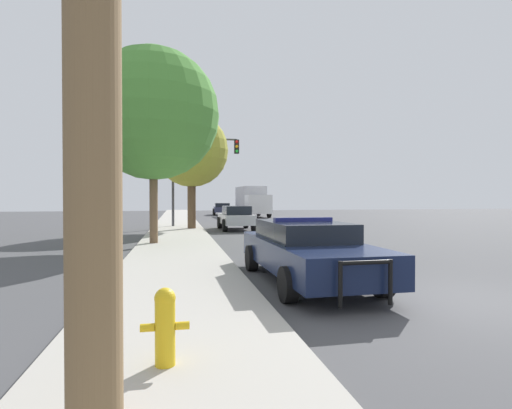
{
  "coord_description": "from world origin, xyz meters",
  "views": [
    {
      "loc": [
        -5.1,
        -6.26,
        1.87
      ],
      "look_at": [
        -0.2,
        18.46,
        1.47
      ],
      "focal_mm": 28.0,
      "sensor_mm": 36.0,
      "label": 1
    }
  ],
  "objects_px": {
    "tree_sidewalk_near": "(153,114)",
    "fire_hydrant": "(165,324)",
    "traffic_light": "(199,162)",
    "car_background_distant": "(222,209)",
    "tree_sidewalk_mid": "(192,151)",
    "traffic_cone": "(92,390)",
    "police_car": "(306,249)",
    "box_truck": "(252,201)",
    "car_background_midblock": "(236,217)"
  },
  "relations": [
    {
      "from": "traffic_light",
      "to": "tree_sidewalk_mid",
      "type": "height_order",
      "value": "tree_sidewalk_mid"
    },
    {
      "from": "police_car",
      "to": "box_truck",
      "type": "bearing_deg",
      "value": -99.45
    },
    {
      "from": "police_car",
      "to": "traffic_cone",
      "type": "distance_m",
      "value": 6.36
    },
    {
      "from": "car_background_midblock",
      "to": "tree_sidewalk_mid",
      "type": "distance_m",
      "value": 4.66
    },
    {
      "from": "box_truck",
      "to": "tree_sidewalk_near",
      "type": "xyz_separation_m",
      "value": [
        -8.39,
        -23.97,
        3.5
      ]
    },
    {
      "from": "police_car",
      "to": "box_truck",
      "type": "height_order",
      "value": "box_truck"
    },
    {
      "from": "tree_sidewalk_near",
      "to": "traffic_cone",
      "type": "bearing_deg",
      "value": -88.88
    },
    {
      "from": "tree_sidewalk_near",
      "to": "car_background_distant",
      "type": "bearing_deg",
      "value": 78.42
    },
    {
      "from": "tree_sidewalk_near",
      "to": "car_background_midblock",
      "type": "bearing_deg",
      "value": 59.55
    },
    {
      "from": "police_car",
      "to": "box_truck",
      "type": "relative_size",
      "value": 0.72
    },
    {
      "from": "fire_hydrant",
      "to": "car_background_distant",
      "type": "distance_m",
      "value": 40.52
    },
    {
      "from": "tree_sidewalk_mid",
      "to": "traffic_cone",
      "type": "relative_size",
      "value": 12.55
    },
    {
      "from": "police_car",
      "to": "traffic_cone",
      "type": "xyz_separation_m",
      "value": [
        -3.48,
        -5.32,
        -0.33
      ]
    },
    {
      "from": "police_car",
      "to": "tree_sidewalk_near",
      "type": "bearing_deg",
      "value": -64.44
    },
    {
      "from": "traffic_light",
      "to": "car_background_distant",
      "type": "bearing_deg",
      "value": 79.33
    },
    {
      "from": "traffic_light",
      "to": "traffic_cone",
      "type": "height_order",
      "value": "traffic_light"
    },
    {
      "from": "tree_sidewalk_near",
      "to": "police_car",
      "type": "bearing_deg",
      "value": -63.42
    },
    {
      "from": "fire_hydrant",
      "to": "traffic_cone",
      "type": "xyz_separation_m",
      "value": [
        -0.52,
        -1.01,
        -0.16
      ]
    },
    {
      "from": "car_background_distant",
      "to": "tree_sidewalk_mid",
      "type": "bearing_deg",
      "value": -97.49
    },
    {
      "from": "police_car",
      "to": "tree_sidewalk_mid",
      "type": "relative_size",
      "value": 0.81
    },
    {
      "from": "fire_hydrant",
      "to": "tree_sidewalk_mid",
      "type": "xyz_separation_m",
      "value": [
        0.95,
        19.15,
        4.06
      ]
    },
    {
      "from": "police_car",
      "to": "car_background_distant",
      "type": "distance_m",
      "value": 35.96
    },
    {
      "from": "box_truck",
      "to": "tree_sidewalk_near",
      "type": "height_order",
      "value": "tree_sidewalk_near"
    },
    {
      "from": "car_background_midblock",
      "to": "tree_sidewalk_near",
      "type": "xyz_separation_m",
      "value": [
        -4.31,
        -7.34,
        4.38
      ]
    },
    {
      "from": "car_background_distant",
      "to": "tree_sidewalk_mid",
      "type": "height_order",
      "value": "tree_sidewalk_mid"
    },
    {
      "from": "box_truck",
      "to": "fire_hydrant",
      "type": "bearing_deg",
      "value": 76.92
    },
    {
      "from": "traffic_light",
      "to": "traffic_cone",
      "type": "xyz_separation_m",
      "value": [
        -2.01,
        -22.3,
        -3.74
      ]
    },
    {
      "from": "traffic_light",
      "to": "tree_sidewalk_near",
      "type": "bearing_deg",
      "value": -103.36
    },
    {
      "from": "box_truck",
      "to": "tree_sidewalk_mid",
      "type": "relative_size",
      "value": 1.14
    },
    {
      "from": "car_background_distant",
      "to": "tree_sidewalk_near",
      "type": "xyz_separation_m",
      "value": [
        -5.83,
        -28.44,
        4.41
      ]
    },
    {
      "from": "fire_hydrant",
      "to": "tree_sidewalk_mid",
      "type": "relative_size",
      "value": 0.12
    },
    {
      "from": "tree_sidewalk_near",
      "to": "fire_hydrant",
      "type": "bearing_deg",
      "value": -86.26
    },
    {
      "from": "car_background_midblock",
      "to": "traffic_cone",
      "type": "xyz_separation_m",
      "value": [
        -4.06,
        -20.11,
        -0.36
      ]
    },
    {
      "from": "fire_hydrant",
      "to": "box_truck",
      "type": "height_order",
      "value": "box_truck"
    },
    {
      "from": "tree_sidewalk_mid",
      "to": "tree_sidewalk_near",
      "type": "relative_size",
      "value": 0.88
    },
    {
      "from": "fire_hydrant",
      "to": "traffic_light",
      "type": "xyz_separation_m",
      "value": [
        1.49,
        21.28,
        3.58
      ]
    },
    {
      "from": "fire_hydrant",
      "to": "traffic_light",
      "type": "distance_m",
      "value": 21.63
    },
    {
      "from": "fire_hydrant",
      "to": "car_background_distant",
      "type": "height_order",
      "value": "car_background_distant"
    },
    {
      "from": "fire_hydrant",
      "to": "traffic_cone",
      "type": "height_order",
      "value": "fire_hydrant"
    },
    {
      "from": "fire_hydrant",
      "to": "car_background_midblock",
      "type": "xyz_separation_m",
      "value": [
        3.54,
        19.1,
        0.19
      ]
    },
    {
      "from": "car_background_midblock",
      "to": "tree_sidewalk_mid",
      "type": "height_order",
      "value": "tree_sidewalk_mid"
    },
    {
      "from": "police_car",
      "to": "tree_sidewalk_near",
      "type": "xyz_separation_m",
      "value": [
        -3.73,
        7.46,
        4.4
      ]
    },
    {
      "from": "traffic_cone",
      "to": "traffic_light",
      "type": "bearing_deg",
      "value": 84.84
    },
    {
      "from": "car_background_midblock",
      "to": "traffic_cone",
      "type": "height_order",
      "value": "car_background_midblock"
    },
    {
      "from": "tree_sidewalk_near",
      "to": "box_truck",
      "type": "bearing_deg",
      "value": 70.71
    },
    {
      "from": "fire_hydrant",
      "to": "tree_sidewalk_near",
      "type": "xyz_separation_m",
      "value": [
        -0.77,
        11.76,
        4.57
      ]
    },
    {
      "from": "car_background_distant",
      "to": "tree_sidewalk_mid",
      "type": "distance_m",
      "value": 21.8
    },
    {
      "from": "box_truck",
      "to": "tree_sidewalk_mid",
      "type": "height_order",
      "value": "tree_sidewalk_mid"
    },
    {
      "from": "fire_hydrant",
      "to": "tree_sidewalk_near",
      "type": "distance_m",
      "value": 12.64
    },
    {
      "from": "fire_hydrant",
      "to": "car_background_distant",
      "type": "relative_size",
      "value": 0.2
    }
  ]
}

